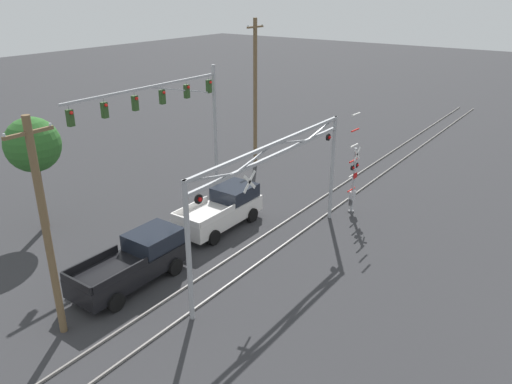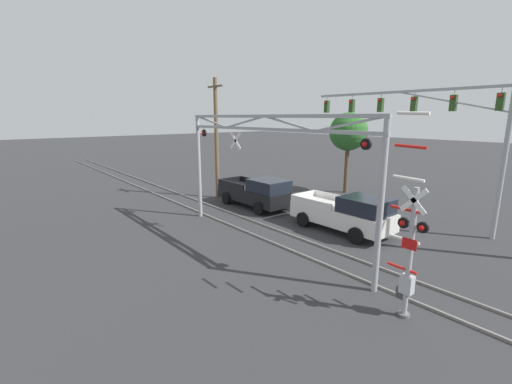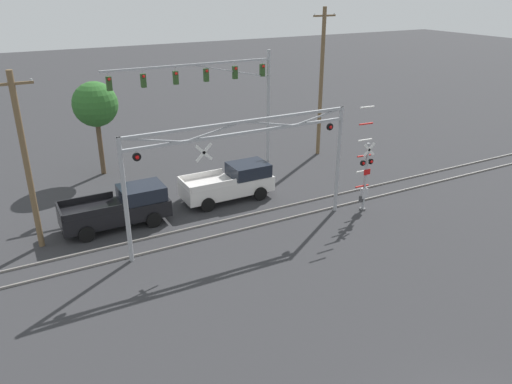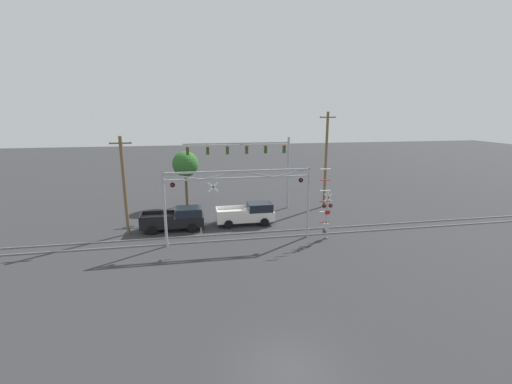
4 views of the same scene
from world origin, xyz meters
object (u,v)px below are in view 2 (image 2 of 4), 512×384
Objects in this scene: utility_pole_left at (216,138)px; pickup_truck_lead at (346,213)px; traffic_signal_span at (437,121)px; background_tree_beyond_span at (348,132)px; crossing_signal_mast at (409,251)px; pickup_truck_following at (257,192)px; crossing_gantry at (264,152)px.

pickup_truck_lead is at bearing 4.37° from utility_pole_left.
background_tree_beyond_span is (-7.84, 3.16, -0.94)m from traffic_signal_span.
traffic_signal_span reaches higher than crossing_signal_mast.
pickup_truck_following is at bearing 5.48° from utility_pole_left.
crossing_signal_mast is 1.11× the size of pickup_truck_lead.
utility_pole_left is at bearing -174.52° from pickup_truck_following.
traffic_signal_span is at bearing 69.51° from crossing_gantry.
utility_pole_left reaches higher than pickup_truck_following.
utility_pole_left is (-9.42, 3.54, 0.07)m from crossing_gantry.
crossing_signal_mast is 0.97× the size of background_tree_beyond_span.
background_tree_beyond_span is at bearing 60.39° from utility_pole_left.
traffic_signal_span is (-3.87, 9.89, 3.59)m from crossing_signal_mast.
utility_pole_left is (-16.73, 4.23, 2.35)m from crossing_signal_mast.
crossing_gantry is at bearing -20.60° from utility_pole_left.
crossing_gantry is at bearing -70.37° from background_tree_beyond_span.
crossing_gantry is 7.69m from crossing_signal_mast.
pickup_truck_lead is 6.75m from pickup_truck_following.
pickup_truck_lead is at bearing -53.68° from background_tree_beyond_span.
utility_pole_left is (-12.85, -5.66, -1.24)m from traffic_signal_span.
crossing_gantry is at bearing 174.57° from crossing_signal_mast.
background_tree_beyond_span is at bearing 126.32° from pickup_truck_lead.
pickup_truck_following is (-8.71, -5.26, -4.66)m from traffic_signal_span.
background_tree_beyond_span is (0.87, 8.42, 3.72)m from pickup_truck_following.
crossing_gantry reaches higher than pickup_truck_following.
traffic_signal_span is 2.03× the size of pickup_truck_following.
utility_pole_left reaches higher than crossing_gantry.
background_tree_beyond_span is (-4.41, 12.36, 0.37)m from crossing_gantry.
traffic_signal_span is 11.20m from pickup_truck_following.
background_tree_beyond_span is (-5.87, 7.98, 3.72)m from pickup_truck_lead.
crossing_signal_mast is 13.45m from pickup_truck_following.
background_tree_beyond_span is at bearing 131.92° from crossing_signal_mast.
crossing_signal_mast reaches higher than crossing_gantry.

